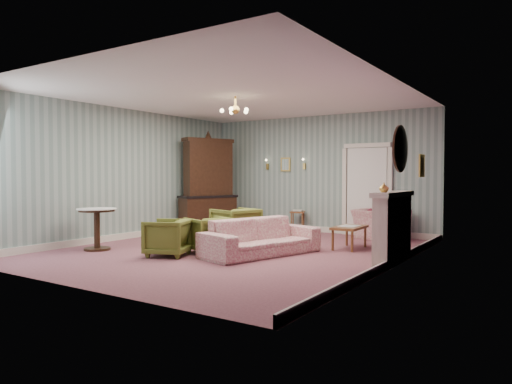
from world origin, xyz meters
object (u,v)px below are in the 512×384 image
Objects in this scene: wingback_chair at (381,219)px; fireplace at (393,227)px; olive_chair_c at (236,224)px; olive_chair_a at (168,236)px; sofa_chintz at (261,231)px; side_table_black at (398,237)px; coffee_table at (349,237)px; pedestal_table at (97,229)px; dresser at (208,182)px; olive_chair_b at (209,233)px.

wingback_chair is 2.85m from fireplace.
olive_chair_c is 0.81× the size of wingback_chair.
sofa_chintz is (1.32, 0.99, 0.07)m from olive_chair_a.
fireplace is 2.44× the size of side_table_black.
side_table_black reaches higher than coffee_table.
dresser is at bearing 92.55° from pedestal_table.
pedestal_table is at bearing -102.42° from olive_chair_a.
side_table_black is (3.30, 2.55, -0.07)m from olive_chair_a.
fireplace is (5.25, -1.73, -0.66)m from dresser.
sofa_chintz is at bearing -16.32° from dresser.
olive_chair_b is 0.84× the size of coffee_table.
side_table_black is at bearing 101.77° from fireplace.
sofa_chintz is 0.89× the size of dresser.
side_table_black is (5.04, -0.72, -0.96)m from dresser.
sofa_chintz is at bearing 84.88° from wingback_chair.
wingback_chair is (2.44, 4.18, 0.09)m from olive_chair_a.
olive_chair_b is 1.18m from olive_chair_c.
dresser is (-1.74, 3.27, 0.88)m from olive_chair_a.
coffee_table is (-1.14, 0.99, -0.36)m from fireplace.
side_table_black is (1.98, 1.56, -0.15)m from sofa_chintz.
wingback_chair is (2.30, 2.33, 0.03)m from olive_chair_c.
olive_chair_a is at bearing -133.13° from coffee_table.
olive_chair_c is at bearing -16.69° from dresser.
sofa_chintz reaches higher than olive_chair_b.
olive_chair_a is at bearing 9.26° from pedestal_table.
olive_chair_a is 1.61m from pedestal_table.
olive_chair_b is at bearing -164.93° from fireplace.
sofa_chintz is 2.26m from fireplace.
olive_chair_a is 1.65m from sofa_chintz.
dresser is 3.10× the size of pedestal_table.
olive_chair_b is at bearing -137.54° from coffee_table.
wingback_chair is 1.18× the size of coffee_table.
olive_chair_c is at bearing 70.06° from sofa_chintz.
fireplace reaches higher than olive_chair_b.
sofa_chintz is 1.59× the size of fireplace.
olive_chair_c is 0.59× the size of fireplace.
sofa_chintz reaches higher than olive_chair_c.
olive_chair_c is at bearing 50.73° from pedestal_table.
fireplace is at bearing 2.09° from dresser.
olive_chair_c is at bearing -167.56° from side_table_black.
dresser reaches higher than coffee_table.
olive_chair_a is 1.26× the size of side_table_black.
side_table_black is at bearing 1.42° from coffee_table.
fireplace is 1.75× the size of pedestal_table.
dresser reaches higher than olive_chair_c.
wingback_chair is at bearing 32.55° from dresser.
olive_chair_a is 0.90× the size of pedestal_table.
side_table_black is at bearing 144.18° from olive_chair_b.
pedestal_table is (-1.95, -0.95, 0.04)m from olive_chair_b.
olive_chair_c is 0.37× the size of sofa_chintz.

